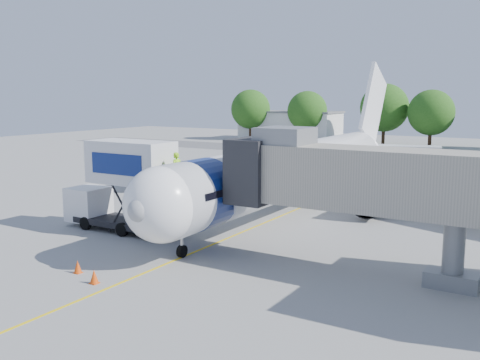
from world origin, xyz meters
The scene contains 14 objects.
ground centered at (0.00, 0.00, 0.00)m, with size 160.00×160.00×0.00m, color gray.
guidance_line centered at (0.00, 0.00, 0.01)m, with size 0.15×70.00×0.01m, color yellow.
taxiway_strip centered at (0.00, 42.00, 0.00)m, with size 120.00×10.00×0.01m, color #59595B.
aircraft centered at (0.00, 4.12, 2.95)m, with size 34.17×37.73×11.35m.
jet_bridge centered at (7.99, -7.00, 4.34)m, with size 13.90×3.20×6.60m.
catering_hiloader centered at (-6.26, -7.00, 2.76)m, with size 8.53×2.44×5.50m.
ground_tug centered at (1.12, -15.32, 0.75)m, with size 3.94×2.74×1.43m.
safety_cone_a centered at (-2.64, -13.94, 0.29)m, with size 0.37×0.37×0.60m.
safety_cone_b centered at (-0.93, -14.55, 0.30)m, with size 0.39×0.39×0.63m.
outbuilding_left centered at (-28.00, 60.00, 2.66)m, with size 18.40×8.40×5.30m.
tree_a centered at (-34.25, 56.14, 5.61)m, with size 7.25×7.25×9.25m.
tree_b centered at (-23.11, 56.90, 5.42)m, with size 7.01×7.01×8.94m.
tree_c centered at (-9.77, 58.04, 6.14)m, with size 7.93×7.93×10.11m.
tree_d centered at (-1.97, 56.54, 5.50)m, with size 7.11×7.11×9.07m.
Camera 1 is at (16.13, -30.31, 8.12)m, focal length 40.00 mm.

